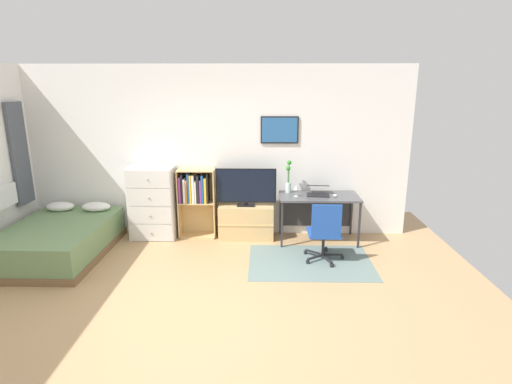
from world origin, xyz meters
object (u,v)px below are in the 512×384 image
dresser (153,203)px  bookshelf (195,195)px  tv_stand (246,221)px  television (246,187)px  wine_glass (296,188)px  bed (59,239)px  laptop (318,191)px  computer_mouse (335,195)px  office_chair (325,231)px  bamboo_vase (288,178)px  desk (318,202)px

dresser → bookshelf: (0.67, 0.06, 0.11)m
tv_stand → television: (0.00, -0.02, 0.57)m
wine_glass → tv_stand: bearing=166.5°
bed → wine_glass: 3.54m
tv_stand → television: bearing=-90.0°
tv_stand → laptop: size_ratio=2.16×
dresser → laptop: (2.60, -0.03, 0.22)m
television → computer_mouse: 1.38m
tv_stand → office_chair: size_ratio=1.01×
dresser → office_chair: bearing=-19.1°
bed → bookshelf: bookshelf is taller
television → office_chair: (1.12, -0.89, -0.39)m
television → computer_mouse: television is taller
bookshelf → bamboo_vase: (1.47, 0.02, 0.28)m
computer_mouse → bamboo_vase: bearing=162.0°
bed → wine_glass: size_ratio=10.60×
bookshelf → bamboo_vase: size_ratio=2.15×
bamboo_vase → bookshelf: bearing=-179.3°
office_chair → wine_glass: (-0.35, 0.73, 0.42)m
bookshelf → tv_stand: size_ratio=1.28×
bed → desk: 3.88m
bookshelf → desk: bookshelf is taller
office_chair → bed: bearing=177.9°
laptop → television: bearing=-176.1°
desk → computer_mouse: computer_mouse is taller
tv_stand → television: 0.57m
bed → desk: (3.79, 0.71, 0.37)m
bed → laptop: size_ratio=4.76×
bookshelf → computer_mouse: bookshelf is taller
computer_mouse → bamboo_vase: size_ratio=0.20×
laptop → bamboo_vase: (-0.46, 0.11, 0.17)m
tv_stand → wine_glass: wine_glass is taller
wine_glass → bed: bearing=-170.7°
television → wine_glass: bearing=-11.9°
bamboo_vase → computer_mouse: bearing=-18.0°
bed → bamboo_vase: (3.33, 0.81, 0.73)m
dresser → bookshelf: dresser is taller
tv_stand → television: size_ratio=0.92×
bed → wine_glass: bearing=9.7°
computer_mouse → laptop: bearing=153.7°
tv_stand → office_chair: bearing=-39.3°
bamboo_vase → tv_stand: bearing=-174.8°
bookshelf → computer_mouse: (2.17, -0.21, 0.07)m
computer_mouse → bamboo_vase: 0.77m
desk → wine_glass: size_ratio=6.75×
dresser → laptop: bearing=-0.7°
bed → desk: bearing=11.0°
television → tv_stand: bearing=90.0°
bookshelf → computer_mouse: size_ratio=10.65×
dresser → bookshelf: size_ratio=1.05×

